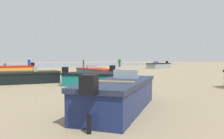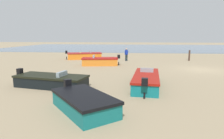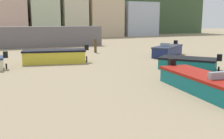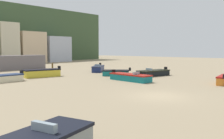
% 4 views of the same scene
% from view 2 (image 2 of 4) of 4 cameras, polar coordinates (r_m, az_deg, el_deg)
% --- Properties ---
extents(ground_plane, '(160.00, 160.00, 0.00)m').
position_cam_2_polar(ground_plane, '(20.55, 24.09, -0.02)').
color(ground_plane, gray).
extents(tidal_water, '(80.00, 36.00, 0.06)m').
position_cam_2_polar(tidal_water, '(55.70, 12.49, 6.23)').
color(tidal_water, slate).
rests_on(tidal_water, ground).
extents(boat_teal_0, '(3.49, 3.72, 1.05)m').
position_cam_2_polar(boat_teal_0, '(8.56, -8.20, -9.44)').
color(boat_teal_0, '#146C6E').
rests_on(boat_teal_0, ground).
extents(boat_orange_5, '(4.23, 2.17, 1.14)m').
position_cam_2_polar(boat_orange_5, '(21.54, -3.51, 2.36)').
color(boat_orange_5, orange).
rests_on(boat_orange_5, ground).
extents(boat_teal_6, '(2.05, 5.32, 1.08)m').
position_cam_2_polar(boat_teal_6, '(12.71, 9.88, -3.06)').
color(boat_teal_6, '#127179').
rests_on(boat_teal_6, ground).
extents(boat_black_7, '(4.88, 2.59, 1.06)m').
position_cam_2_polar(boat_black_7, '(12.93, -17.16, -3.17)').
color(boat_black_7, black).
rests_on(boat_black_7, ground).
extents(boat_orange_8, '(4.96, 2.98, 1.21)m').
position_cam_2_polar(boat_orange_8, '(27.56, -7.98, 3.96)').
color(boat_orange_8, orange).
rests_on(boat_orange_8, ground).
extents(mooring_post_mid_beach, '(0.22, 0.22, 1.35)m').
position_cam_2_polar(mooring_post_mid_beach, '(27.49, 21.48, 3.82)').
color(mooring_post_mid_beach, '#453025').
rests_on(mooring_post_mid_beach, ground).
extents(beach_walker_distant, '(0.48, 0.48, 1.62)m').
position_cam_2_polar(beach_walker_distant, '(25.35, 4.19, 4.66)').
color(beach_walker_distant, '#16252D').
rests_on(beach_walker_distant, ground).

